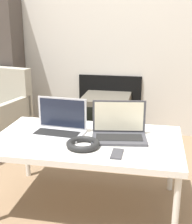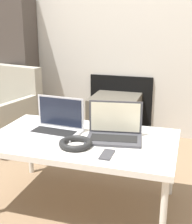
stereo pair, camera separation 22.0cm
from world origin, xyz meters
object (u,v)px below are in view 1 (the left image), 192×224
headphones (83,144)px  tv (106,118)px  laptop_left (59,126)px  phone (117,154)px  laptop_right (119,130)px

headphones → tv: 1.32m
laptop_left → phone: (0.41, -0.25, -0.05)m
laptop_right → headphones: laptop_right is taller
headphones → tv: headphones is taller
phone → tv: bearing=101.7°
tv → headphones: bearing=-86.7°
laptop_right → tv: laptop_right is taller
headphones → laptop_right: bearing=44.8°
laptop_right → tv: 1.18m
laptop_right → tv: (-0.26, 1.11, -0.30)m
laptop_right → headphones: size_ratio=1.85×
laptop_right → phone: bearing=-94.0°
headphones → phone: bearing=-17.9°
laptop_left → tv: size_ratio=0.73×
laptop_right → phone: size_ratio=2.71×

